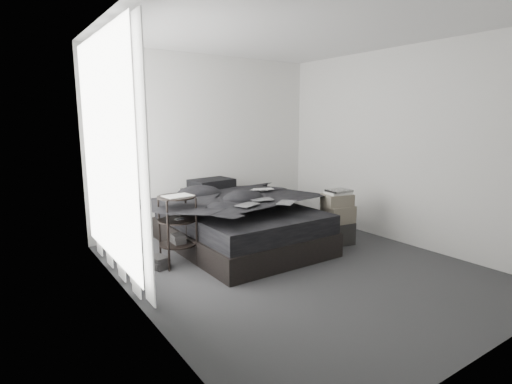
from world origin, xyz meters
TOP-DOWN VIEW (x-y plane):
  - floor at (0.00, 0.00)m, footprint 3.60×4.20m
  - ceiling at (0.00, 0.00)m, footprint 3.60×4.20m
  - wall_back at (0.00, 2.10)m, footprint 3.60×0.01m
  - wall_front at (0.00, -2.10)m, footprint 3.60×0.01m
  - wall_left at (-1.80, 0.00)m, footprint 0.01×4.20m
  - wall_right at (1.80, 0.00)m, footprint 0.01×4.20m
  - window_left at (-1.78, 0.90)m, footprint 0.02×2.00m
  - curtain_left at (-1.73, 0.90)m, footprint 0.06×2.12m
  - bed at (-0.12, 1.00)m, footprint 1.63×2.15m
  - mattress at (-0.12, 1.00)m, footprint 1.57×2.09m
  - duvet at (-0.11, 0.95)m, footprint 1.59×1.84m
  - pillow_lower at (-0.17, 1.83)m, footprint 0.65×0.44m
  - pillow_upper at (-0.10, 1.81)m, footprint 0.64×0.48m
  - laptop at (0.28, 1.06)m, footprint 0.39×0.31m
  - comic_a at (-0.37, 0.43)m, footprint 0.32×0.27m
  - comic_b at (-0.06, 0.59)m, footprint 0.30×0.23m
  - comic_c at (0.08, 0.28)m, footprint 0.32×0.30m
  - side_stand at (-1.07, 0.83)m, footprint 0.47×0.47m
  - papers at (-1.06, 0.82)m, footprint 0.33×0.26m
  - floor_books at (-1.31, 0.84)m, footprint 0.20×0.25m
  - box_lower at (1.02, 0.36)m, footprint 0.46×0.39m
  - box_mid at (1.03, 0.35)m, footprint 0.41×0.34m
  - box_upper at (1.01, 0.36)m, footprint 0.42×0.37m
  - art_book_white at (1.02, 0.36)m, footprint 0.35×0.30m
  - art_book_snake at (1.03, 0.35)m, footprint 0.32×0.26m

SIDE VIEW (x-z plane):
  - floor at x=0.00m, z-range -0.01..0.01m
  - floor_books at x=-1.31m, z-range 0.00..0.15m
  - bed at x=-0.12m, z-range 0.00..0.29m
  - box_lower at x=1.02m, z-range 0.00..0.30m
  - side_stand at x=-1.07m, z-range 0.00..0.80m
  - mattress at x=-0.12m, z-range 0.29..0.52m
  - box_mid at x=1.03m, z-range 0.30..0.53m
  - pillow_lower at x=-0.17m, z-range 0.52..0.66m
  - box_upper at x=1.01m, z-range 0.53..0.69m
  - duvet at x=-0.11m, z-range 0.52..0.77m
  - art_book_white at x=1.02m, z-range 0.69..0.72m
  - art_book_snake at x=1.03m, z-range 0.72..0.74m
  - pillow_upper at x=-0.10m, z-range 0.66..0.80m
  - comic_a at x=-0.37m, z-range 0.77..0.78m
  - comic_b at x=-0.06m, z-range 0.77..0.78m
  - laptop at x=0.28m, z-range 0.77..0.79m
  - comic_c at x=0.08m, z-range 0.78..0.79m
  - papers at x=-1.06m, z-range 0.80..0.82m
  - curtain_left at x=-1.73m, z-range 0.04..2.52m
  - wall_back at x=0.00m, z-range 0.00..2.60m
  - wall_front at x=0.00m, z-range 0.00..2.60m
  - wall_left at x=-1.80m, z-range 0.00..2.60m
  - wall_right at x=1.80m, z-range 0.00..2.60m
  - window_left at x=-1.78m, z-range 0.20..2.50m
  - ceiling at x=0.00m, z-range 2.60..2.60m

